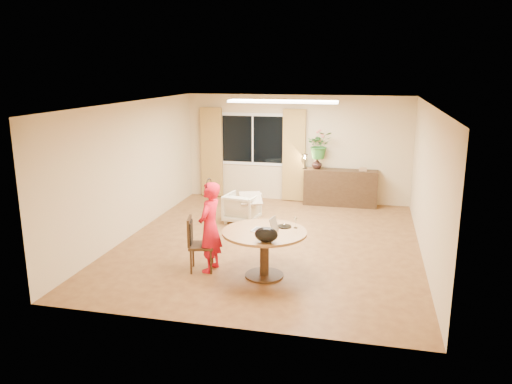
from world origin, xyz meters
TOP-DOWN VIEW (x-y plane):
  - floor at (0.00, 0.00)m, footprint 6.50×6.50m
  - ceiling at (0.00, 0.00)m, footprint 6.50×6.50m
  - wall_back at (0.00, 3.25)m, footprint 5.50×0.00m
  - wall_left at (-2.75, 0.00)m, footprint 0.00×6.50m
  - wall_right at (2.75, 0.00)m, footprint 0.00×6.50m
  - window at (-1.10, 3.23)m, footprint 1.70×0.03m
  - curtain_left at (-2.15, 3.15)m, footprint 0.55×0.08m
  - curtain_right at (-0.05, 3.15)m, footprint 0.55×0.08m
  - ceiling_panel at (0.00, 1.20)m, footprint 2.20×0.35m
  - dining_table at (0.23, -1.56)m, footprint 1.32×1.32m
  - dining_chair at (-0.81, -1.55)m, footprint 0.51×0.48m
  - child at (-0.68, -1.52)m, footprint 0.58×0.41m
  - laptop at (0.22, -1.56)m, footprint 0.41×0.31m
  - tumbler at (0.33, -1.29)m, footprint 0.08×0.08m
  - wine_glass at (0.68, -1.30)m, footprint 0.08×0.08m
  - pot_lid at (0.50, -1.29)m, footprint 0.24×0.24m
  - handbag at (0.36, -2.06)m, footprint 0.38×0.27m
  - armchair at (-0.85, 1.17)m, footprint 0.77×0.78m
  - throw at (-0.63, 1.08)m, footprint 0.61×0.67m
  - sideboard at (1.11, 3.01)m, footprint 1.74×0.42m
  - vase at (0.53, 3.01)m, footprint 0.30×0.30m
  - bouquet at (0.58, 3.01)m, footprint 0.71×0.66m
  - book_stack at (1.62, 3.01)m, footprint 0.20×0.16m
  - desk_lamp at (0.25, 2.96)m, footprint 0.16×0.16m

SIDE VIEW (x-z plane):
  - floor at x=0.00m, z-range 0.00..0.00m
  - armchair at x=-0.85m, z-range 0.00..0.62m
  - sideboard at x=1.11m, z-range 0.00..0.87m
  - dining_chair at x=-0.81m, z-range 0.00..0.90m
  - dining_table at x=0.23m, z-range 0.22..0.97m
  - throw at x=-0.63m, z-range 0.62..0.65m
  - child at x=-0.68m, z-range 0.00..1.47m
  - pot_lid at x=0.50m, z-range 0.75..0.79m
  - tumbler at x=0.33m, z-range 0.75..0.85m
  - wine_glass at x=0.68m, z-range 0.75..0.93m
  - handbag at x=0.36m, z-range 0.75..0.99m
  - laptop at x=0.22m, z-range 0.75..1.00m
  - book_stack at x=1.62m, z-range 0.87..0.94m
  - vase at x=0.53m, z-range 0.87..1.12m
  - desk_lamp at x=0.25m, z-range 0.87..1.24m
  - curtain_left at x=-2.15m, z-range 0.02..2.27m
  - curtain_right at x=-0.05m, z-range 0.02..2.27m
  - wall_back at x=0.00m, z-range -1.45..4.05m
  - wall_left at x=-2.75m, z-range -1.95..4.55m
  - wall_right at x=2.75m, z-range -1.95..4.55m
  - bouquet at x=0.58m, z-range 1.12..1.78m
  - window at x=-1.10m, z-range 0.85..2.15m
  - ceiling_panel at x=0.00m, z-range 2.54..2.59m
  - ceiling at x=0.00m, z-range 2.60..2.60m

